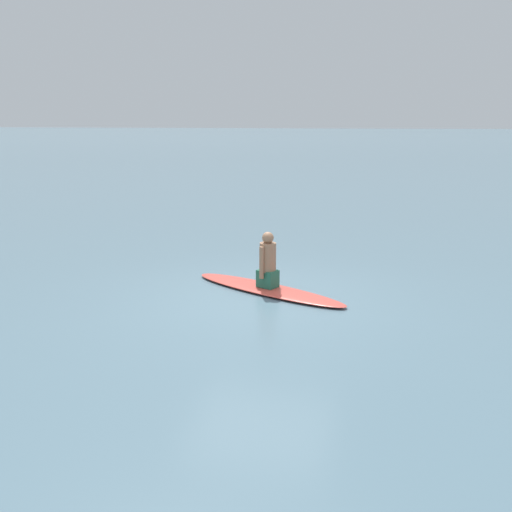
{
  "coord_description": "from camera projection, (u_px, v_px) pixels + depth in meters",
  "views": [
    {
      "loc": [
        -2.12,
        8.94,
        2.93
      ],
      "look_at": [
        0.23,
        -0.57,
        0.59
      ],
      "focal_mm": 40.05,
      "sensor_mm": 36.0,
      "label": 1
    }
  ],
  "objects": [
    {
      "name": "surfboard",
      "position": [
        268.0,
        289.0,
        9.99
      ],
      "size": [
        3.15,
        1.95,
        0.08
      ],
      "primitive_type": "ellipsoid",
      "rotation": [
        0.0,
        0.0,
        -0.44
      ],
      "color": "#D84C3F",
      "rests_on": "ground"
    },
    {
      "name": "person_paddler",
      "position": [
        268.0,
        262.0,
        9.88
      ],
      "size": [
        0.4,
        0.42,
        0.98
      ],
      "rotation": [
        0.0,
        0.0,
        -0.44
      ],
      "color": "#26664C",
      "rests_on": "surfboard"
    },
    {
      "name": "ground_plane",
      "position": [
        261.0,
        298.0,
        9.61
      ],
      "size": [
        400.0,
        400.0,
        0.0
      ],
      "primitive_type": "plane",
      "color": "slate"
    }
  ]
}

